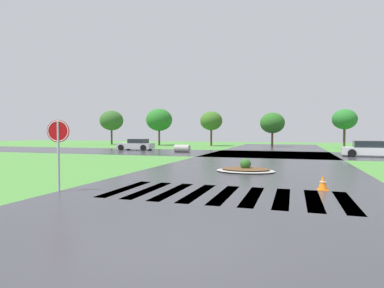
% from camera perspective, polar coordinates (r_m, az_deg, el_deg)
% --- Properties ---
extents(ground_plane, '(120.00, 120.00, 0.10)m').
position_cam_1_polar(ground_plane, '(5.75, -5.56, -19.07)').
color(ground_plane, '#478438').
extents(asphalt_roadway, '(11.11, 80.00, 0.01)m').
position_cam_1_polar(asphalt_roadway, '(15.21, 9.55, -5.54)').
color(asphalt_roadway, '#35353A').
rests_on(asphalt_roadway, ground).
extents(asphalt_cross_road, '(90.00, 10.00, 0.01)m').
position_cam_1_polar(asphalt_cross_road, '(30.11, 13.61, -1.77)').
color(asphalt_cross_road, '#35353A').
rests_on(asphalt_cross_road, ground).
extents(crosswalk_stripes, '(7.65, 3.35, 0.01)m').
position_cam_1_polar(crosswalk_stripes, '(10.53, 5.80, -8.95)').
color(crosswalk_stripes, white).
rests_on(crosswalk_stripes, ground).
extents(stop_sign, '(0.73, 0.26, 2.44)m').
position_cam_1_polar(stop_sign, '(11.73, -22.74, 0.91)').
color(stop_sign, '#B2B5BA').
rests_on(stop_sign, ground).
extents(median_island, '(2.98, 2.19, 0.68)m').
position_cam_1_polar(median_island, '(16.60, 9.51, -4.45)').
color(median_island, '#9E9B93').
rests_on(median_island, ground).
extents(car_white_sedan, '(4.60, 2.31, 1.31)m').
position_cam_1_polar(car_white_sedan, '(30.09, 29.25, -0.83)').
color(car_white_sedan, silver).
rests_on(car_white_sedan, ground).
extents(car_dark_suv, '(4.02, 2.30, 1.26)m').
position_cam_1_polar(car_dark_suv, '(36.47, -9.91, -0.13)').
color(car_dark_suv, '#B7B7BF').
rests_on(car_dark_suv, ground).
extents(drainage_pipe_stack, '(1.54, 0.76, 0.75)m').
position_cam_1_polar(drainage_pipe_stack, '(32.11, -1.76, -0.80)').
color(drainage_pipe_stack, '#9E9B93').
rests_on(drainage_pipe_stack, ground).
extents(traffic_cone, '(0.36, 0.36, 0.54)m').
position_cam_1_polar(traffic_cone, '(12.09, 22.28, -6.46)').
color(traffic_cone, orange).
rests_on(traffic_cone, ground).
extents(background_treeline, '(44.98, 4.91, 5.60)m').
position_cam_1_polar(background_treeline, '(46.02, 5.40, 4.10)').
color(background_treeline, '#4C3823').
rests_on(background_treeline, ground).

